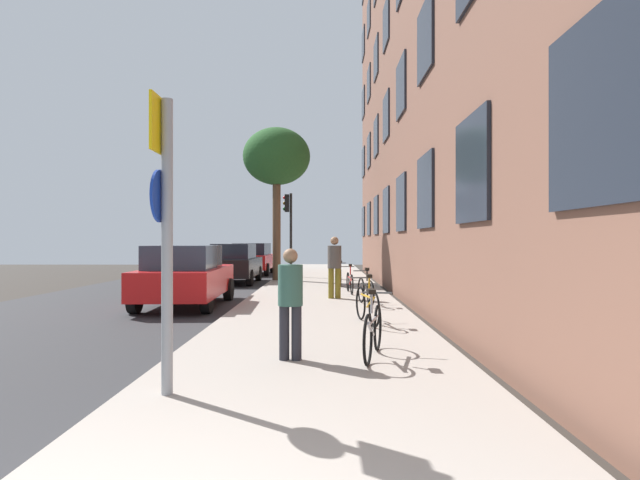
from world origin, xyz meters
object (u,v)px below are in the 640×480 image
object	(u,v)px
bicycle_1	(367,304)
car_2	(253,258)
traffic_light	(289,220)
pedestrian_1	(334,263)
bicycle_3	(350,282)
bicycle_4	(341,275)
bicycle_2	(366,290)
car_0	(186,275)
sign_post	(165,219)
bicycle_0	(373,331)
tree_near	(277,158)
car_1	(235,263)
pedestrian_0	(290,296)

from	to	relation	value
bicycle_1	car_2	size ratio (longest dim) A/B	0.37
traffic_light	pedestrian_1	size ratio (longest dim) A/B	2.17
traffic_light	bicycle_1	xyz separation A→B (m)	(2.46, -13.49, -2.21)
bicycle_3	bicycle_4	distance (m)	3.01
bicycle_2	car_0	size ratio (longest dim) A/B	0.36
sign_post	bicycle_0	distance (m)	3.29
bicycle_1	bicycle_2	bearing A→B (deg)	85.95
bicycle_0	car_2	distance (m)	20.14
bicycle_3	pedestrian_1	size ratio (longest dim) A/B	0.97
bicycle_1	car_0	world-z (taller)	car_0
car_0	tree_near	bearing A→B (deg)	78.06
bicycle_3	car_1	xyz separation A→B (m)	(-4.45, 5.00, 0.37)
sign_post	bicycle_2	bearing A→B (deg)	70.37
car_2	bicycle_1	bearing A→B (deg)	-74.75
bicycle_3	bicycle_4	bearing A→B (deg)	93.63
bicycle_1	pedestrian_0	size ratio (longest dim) A/B	1.09
car_0	bicycle_2	bearing A→B (deg)	-6.08
pedestrian_1	car_1	xyz separation A→B (m)	(-3.94, 6.51, -0.28)
car_0	car_2	world-z (taller)	same
bicycle_3	pedestrian_1	bearing A→B (deg)	-108.69
car_1	traffic_light	bearing A→B (deg)	50.78
bicycle_4	tree_near	bearing A→B (deg)	136.46
traffic_light	car_0	bearing A→B (deg)	-101.62
bicycle_3	bicycle_4	xyz separation A→B (m)	(-0.19, 3.00, -0.01)
bicycle_0	bicycle_3	world-z (taller)	bicycle_0
sign_post	pedestrian_1	distance (m)	9.47
sign_post	bicycle_3	distance (m)	11.11
tree_near	bicycle_1	bearing A→B (deg)	-76.13
pedestrian_1	bicycle_2	bearing A→B (deg)	-62.79
bicycle_0	car_0	xyz separation A→B (m)	(-4.34, 6.50, 0.35)
car_1	car_2	size ratio (longest dim) A/B	0.95
pedestrian_1	bicycle_0	bearing A→B (deg)	-87.07
tree_near	car_1	bearing A→B (deg)	-164.20
pedestrian_0	car_2	distance (m)	20.04
sign_post	bicycle_2	world-z (taller)	sign_post
bicycle_1	pedestrian_1	bearing A→B (deg)	97.03
sign_post	bicycle_4	xyz separation A→B (m)	(2.31, 13.72, -1.51)
car_1	pedestrian_0	bearing A→B (deg)	-77.30
car_1	bicycle_0	bearing A→B (deg)	-72.83
traffic_light	bicycle_2	world-z (taller)	traffic_light
bicycle_1	bicycle_4	size ratio (longest dim) A/B	0.99
bicycle_2	pedestrian_1	xyz separation A→B (m)	(-0.77, 1.49, 0.63)
bicycle_2	bicycle_4	bearing A→B (deg)	94.25
sign_post	bicycle_3	size ratio (longest dim) A/B	1.85
bicycle_1	car_2	xyz separation A→B (m)	(-4.54, 16.65, 0.34)
sign_post	tree_near	size ratio (longest dim) A/B	0.50
sign_post	bicycle_2	size ratio (longest dim) A/B	1.97
bicycle_0	car_1	size ratio (longest dim) A/B	0.38
bicycle_0	sign_post	bearing A→B (deg)	-143.97
bicycle_4	car_0	xyz separation A→B (m)	(-4.28, -5.49, 0.38)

